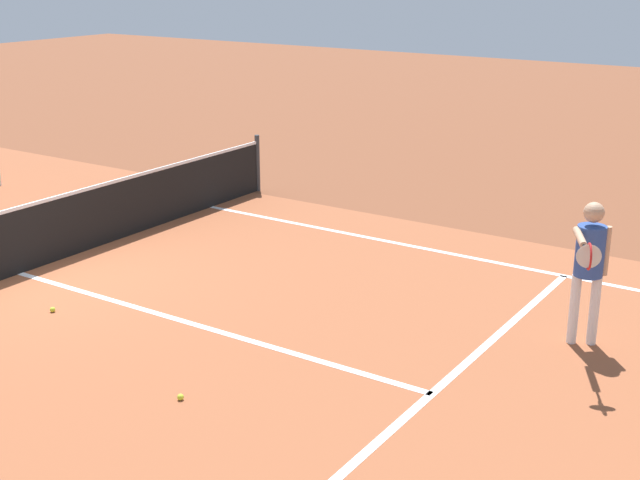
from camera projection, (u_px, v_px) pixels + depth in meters
The scene contains 9 objects.
ground_plane at pixel (20, 274), 12.08m from camera, with size 60.00×60.00×0.00m, color brown.
court_surface_inbounds at pixel (20, 273), 12.08m from camera, with size 10.62×24.40×0.00m, color #9E5433.
line_sideline_right at pixel (533, 270), 12.22m from camera, with size 0.10×11.89×0.01m, color white.
line_service_near at pixel (432, 394), 8.73m from camera, with size 8.22×0.10×0.01m, color white.
line_center_service at pixel (193, 324), 10.40m from camera, with size 0.10×6.40×0.01m, color white.
net at pixel (16, 240), 11.93m from camera, with size 11.07×0.09×1.07m.
player_near at pixel (590, 258), 9.54m from camera, with size 1.19×0.54×1.68m.
tennis_ball_mid_court at pixel (181, 397), 8.60m from camera, with size 0.07×0.07×0.07m, color #CCE033.
tennis_ball_near_net at pixel (53, 310), 10.75m from camera, with size 0.07×0.07×0.07m, color #CCE033.
Camera 1 is at (-7.14, -9.77, 4.18)m, focal length 48.44 mm.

